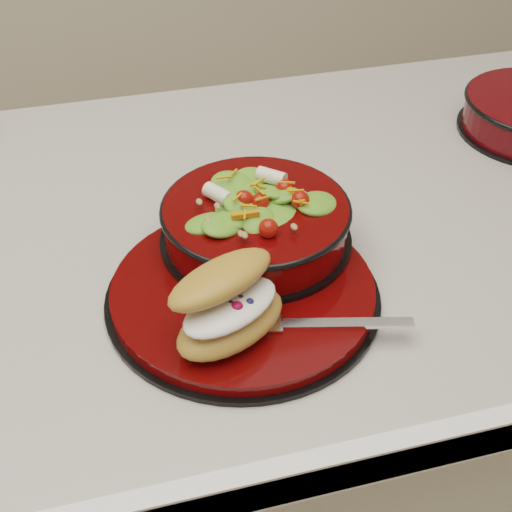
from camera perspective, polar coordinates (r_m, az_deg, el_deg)
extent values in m
cube|color=silver|center=(1.23, -0.38, -14.84)|extent=(1.16, 0.66, 0.86)
cube|color=#ACA79E|center=(0.90, -0.50, 2.14)|extent=(1.24, 0.74, 0.04)
cube|color=white|center=(0.67, 7.60, -16.25)|extent=(1.24, 0.02, 0.05)
cylinder|color=black|center=(0.77, -1.05, -3.27)|extent=(0.30, 0.30, 0.01)
cylinder|color=#4D0302|center=(0.77, -1.06, -2.72)|extent=(0.28, 0.28, 0.01)
torus|color=black|center=(0.76, -0.15, -2.86)|extent=(0.16, 0.16, 0.01)
cylinder|color=black|center=(0.82, -0.02, 1.36)|extent=(0.22, 0.22, 0.01)
cylinder|color=#4D0302|center=(0.80, -0.02, 2.77)|extent=(0.21, 0.21, 0.04)
torus|color=black|center=(0.79, -0.02, 3.82)|extent=(0.21, 0.21, 0.01)
ellipsoid|color=#4A7C22|center=(0.79, -0.02, 3.54)|extent=(0.18, 0.18, 0.07)
sphere|color=#AD1006|center=(0.78, 3.05, 6.40)|extent=(0.02, 0.02, 0.02)
sphere|color=#AD1006|center=(0.81, 0.15, 7.63)|extent=(0.02, 0.02, 0.02)
sphere|color=#AD1006|center=(0.79, -2.97, 6.57)|extent=(0.02, 0.02, 0.02)
sphere|color=#AD1006|center=(0.75, -2.12, 4.55)|extent=(0.02, 0.02, 0.02)
sphere|color=#AD1006|center=(0.74, 1.79, 4.43)|extent=(0.02, 0.02, 0.02)
cylinder|color=silver|center=(0.81, 1.26, 7.62)|extent=(0.03, 0.04, 0.02)
cylinder|color=silver|center=(0.78, -3.11, 6.24)|extent=(0.04, 0.03, 0.02)
cube|color=orange|center=(0.74, -0.88, 4.65)|extent=(0.03, 0.03, 0.01)
cube|color=orange|center=(0.77, 3.26, 6.09)|extent=(0.03, 0.02, 0.01)
ellipsoid|color=#BB7C39|center=(0.70, -2.02, -5.35)|extent=(0.14, 0.12, 0.03)
ellipsoid|color=white|center=(0.68, -2.06, -4.08)|extent=(0.12, 0.10, 0.02)
ellipsoid|color=#BB7C39|center=(0.68, -2.45, -1.78)|extent=(0.14, 0.11, 0.03)
sphere|color=#AA0C33|center=(0.67, -3.70, -4.00)|extent=(0.01, 0.01, 0.01)
sphere|color=#AA0C33|center=(0.67, -1.53, -4.15)|extent=(0.01, 0.01, 0.01)
sphere|color=#191947|center=(0.68, -2.76, -3.52)|extent=(0.01, 0.01, 0.01)
sphere|color=#191947|center=(0.68, -1.23, -3.46)|extent=(0.01, 0.01, 0.01)
sphere|color=#191947|center=(0.67, -2.01, -3.91)|extent=(0.01, 0.01, 0.01)
sphere|color=#191947|center=(0.68, -0.50, -3.75)|extent=(0.01, 0.01, 0.01)
cube|color=silver|center=(0.72, 7.18, -5.37)|extent=(0.14, 0.05, 0.00)
cube|color=silver|center=(0.71, 0.44, -5.48)|extent=(0.05, 0.03, 0.00)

